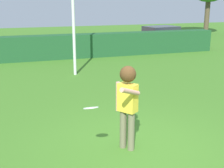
{
  "coord_description": "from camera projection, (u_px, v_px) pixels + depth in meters",
  "views": [
    {
      "loc": [
        -2.35,
        -5.32,
        3.04
      ],
      "look_at": [
        -0.23,
        1.07,
        1.15
      ],
      "focal_mm": 48.4,
      "sensor_mm": 36.0,
      "label": 1
    }
  ],
  "objects": [
    {
      "name": "hedge_row",
      "position": [
        59.0,
        47.0,
        15.93
      ],
      "size": [
        18.19,
        0.9,
        1.25
      ],
      "primitive_type": "cube",
      "color": "#1E5229",
      "rests_on": "ground"
    },
    {
      "name": "person",
      "position": [
        127.0,
        98.0,
        6.08
      ],
      "size": [
        0.56,
        0.81,
        1.78
      ],
      "color": "#757054",
      "rests_on": "ground"
    },
    {
      "name": "parked_car_red",
      "position": [
        161.0,
        34.0,
        20.95
      ],
      "size": [
        4.44,
        2.45,
        1.25
      ],
      "color": "#B21E1E",
      "rests_on": "ground"
    },
    {
      "name": "ground_plane",
      "position": [
        138.0,
        148.0,
        6.39
      ],
      "size": [
        60.0,
        60.0,
        0.0
      ],
      "primitive_type": "plane",
      "color": "#417925"
    },
    {
      "name": "frisbee",
      "position": [
        91.0,
        108.0,
        5.48
      ],
      "size": [
        0.28,
        0.27,
        0.11
      ],
      "color": "white"
    }
  ]
}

